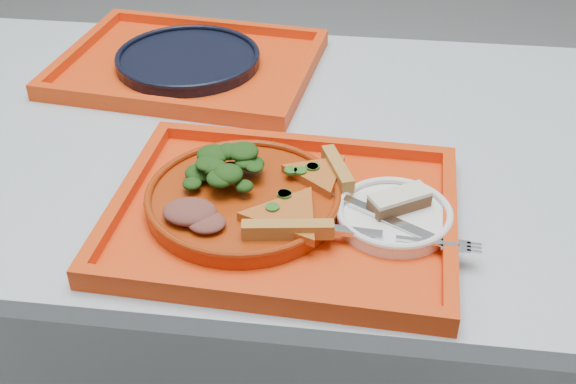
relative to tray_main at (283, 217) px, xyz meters
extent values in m
cube|color=#A0AAB4|center=(-0.06, 0.21, -0.02)|extent=(1.60, 0.80, 0.03)
cube|color=red|center=(0.00, 0.00, 0.00)|extent=(0.46, 0.37, 0.01)
cube|color=red|center=(-0.23, 0.42, 0.00)|extent=(0.49, 0.40, 0.01)
cylinder|color=#952C09|center=(-0.06, 0.01, 0.02)|extent=(0.26, 0.26, 0.02)
cylinder|color=white|center=(0.14, 0.00, 0.01)|extent=(0.15, 0.15, 0.01)
cylinder|color=black|center=(-0.23, 0.42, 0.01)|extent=(0.26, 0.26, 0.02)
ellipsoid|color=black|center=(-0.08, 0.05, 0.05)|extent=(0.10, 0.09, 0.05)
ellipsoid|color=brown|center=(-0.11, -0.05, 0.03)|extent=(0.07, 0.06, 0.02)
cube|color=#4A2B18|center=(0.15, 0.01, 0.03)|extent=(0.08, 0.07, 0.02)
cube|color=beige|center=(0.15, 0.01, 0.04)|extent=(0.08, 0.07, 0.01)
cube|color=silver|center=(0.14, -0.02, 0.02)|extent=(0.17, 0.11, 0.01)
cube|color=silver|center=(0.15, -0.05, 0.02)|extent=(0.19, 0.03, 0.01)
camera|label=1|loc=(0.10, -0.75, 0.59)|focal=45.00mm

